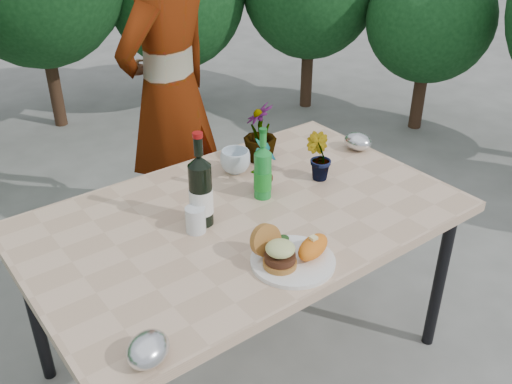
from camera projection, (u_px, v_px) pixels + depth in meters
ground at (245, 357)px, 2.51m from camera, size 80.00×80.00×0.00m
patio_table at (243, 226)px, 2.16m from camera, size 1.60×1.00×0.75m
shrub_hedge at (19, 24)px, 3.06m from camera, size 6.85×5.10×2.33m
dinner_plate at (293, 261)px, 1.86m from camera, size 0.28×0.28×0.01m
burger_stack at (276, 251)px, 1.82m from camera, size 0.11×0.16×0.11m
sweet_potato at (313, 247)px, 1.87m from camera, size 0.17×0.12×0.06m
grilled_veg at (279, 241)px, 1.93m from camera, size 0.08×0.05×0.03m
wine_bottle at (201, 192)px, 2.01m from camera, size 0.09×0.09×0.36m
sparkling_water at (263, 173)px, 2.19m from camera, size 0.07×0.07×0.29m
plastic_cup at (196, 220)px, 2.01m from camera, size 0.07×0.07×0.09m
seedling_left at (264, 166)px, 2.23m from camera, size 0.14×0.13×0.22m
seedling_mid at (319, 157)px, 2.32m from camera, size 0.12×0.13×0.20m
seedling_right at (260, 133)px, 2.45m from camera, size 0.20×0.20×0.26m
blue_bowl at (235, 161)px, 2.39m from camera, size 0.16×0.16×0.10m
foil_packet_left at (148, 349)px, 1.48m from camera, size 0.17×0.16×0.08m
foil_packet_right at (358, 141)px, 2.59m from camera, size 0.13×0.15×0.08m
person at (170, 94)px, 2.86m from camera, size 0.75×0.62×1.76m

